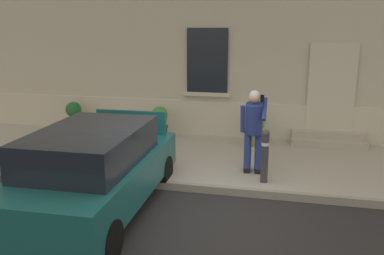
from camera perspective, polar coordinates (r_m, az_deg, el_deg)
ground_plane at (r=7.14m, az=-0.19°, el=-11.82°), size 80.00×80.00×0.00m
sidewalk at (r=9.67m, az=3.54°, el=-4.33°), size 24.00×3.60×0.15m
curb_edge at (r=7.95m, az=1.35°, el=-8.45°), size 24.00×0.12×0.15m
building_facade at (r=11.66m, az=5.93°, el=16.96°), size 24.00×1.52×7.50m
entrance_stoop at (r=11.03m, az=18.38°, el=-1.58°), size 1.82×0.64×0.32m
hatchback_car_teal at (r=7.07m, az=-13.27°, el=-5.56°), size 1.85×4.10×1.50m
bollard_near_person at (r=7.99m, az=10.08°, el=-3.69°), size 0.15×0.15×1.04m
bollard_far_left at (r=9.15m, az=-16.99°, el=-1.82°), size 0.15×0.15×1.04m
person_on_phone at (r=8.30m, az=8.55°, el=0.15°), size 0.51×0.51×1.74m
planter_terracotta at (r=12.15m, az=-16.04°, el=1.55°), size 0.44×0.44×0.86m
planter_charcoal at (r=11.06m, az=-4.47°, el=0.86°), size 0.44×0.44×0.86m
planter_olive at (r=10.47m, az=8.92°, el=-0.02°), size 0.44×0.44×0.86m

